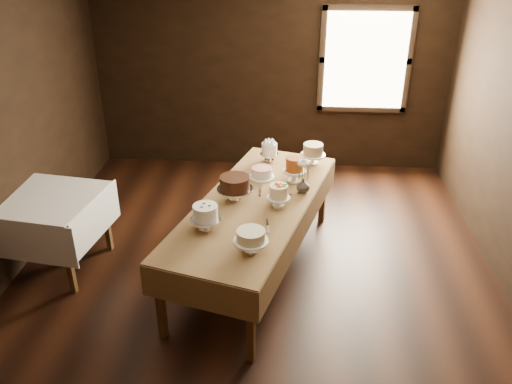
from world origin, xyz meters
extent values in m
cube|color=black|center=(0.00, 0.00, 0.00)|extent=(5.00, 6.00, 0.01)
cube|color=black|center=(0.00, 3.00, 1.40)|extent=(5.00, 0.02, 2.80)
cube|color=#FFEABF|center=(1.30, 2.94, 1.60)|extent=(1.10, 0.05, 1.30)
cube|color=#402A15|center=(-0.75, -0.82, 0.37)|extent=(0.08, 0.08, 0.74)
cube|color=#402A15|center=(-0.08, 1.53, 0.37)|extent=(0.08, 0.08, 0.74)
cube|color=#402A15|center=(0.05, -1.05, 0.37)|extent=(0.08, 0.08, 0.74)
cube|color=#402A15|center=(0.73, 1.30, 0.37)|extent=(0.08, 0.08, 0.74)
cube|color=#402A15|center=(-0.01, 0.24, 0.78)|extent=(1.64, 2.74, 0.04)
cube|color=olive|center=(-0.01, 0.24, 0.81)|extent=(1.71, 2.82, 0.01)
cube|color=#402A15|center=(-2.45, 0.62, 0.39)|extent=(0.06, 0.06, 0.77)
cube|color=#402A15|center=(-1.79, -0.27, 0.39)|extent=(0.06, 0.06, 0.77)
cube|color=#402A15|center=(-1.67, 0.51, 0.39)|extent=(0.06, 0.06, 0.77)
cube|color=#402A15|center=(-2.12, 0.18, 0.79)|extent=(1.01, 1.01, 0.04)
cube|color=white|center=(-2.12, 0.18, 0.82)|extent=(1.10, 1.10, 0.01)
cylinder|color=silver|center=(0.08, 1.25, 0.87)|extent=(0.21, 0.21, 0.10)
cylinder|color=white|center=(0.08, 1.25, 0.98)|extent=(0.25, 0.25, 0.12)
cylinder|color=white|center=(0.58, 1.22, 0.88)|extent=(0.29, 0.29, 0.13)
cylinder|color=tan|center=(0.58, 1.22, 1.01)|extent=(0.28, 0.28, 0.12)
cylinder|color=white|center=(0.02, 0.81, 0.82)|extent=(0.28, 0.28, 0.01)
cylinder|color=white|center=(0.02, 0.81, 0.87)|extent=(0.26, 0.26, 0.09)
cylinder|color=white|center=(0.37, 0.74, 0.89)|extent=(0.25, 0.25, 0.14)
cylinder|color=#AB4D18|center=(0.37, 0.74, 1.03)|extent=(0.26, 0.26, 0.15)
cylinder|color=silver|center=(-0.22, 0.29, 0.88)|extent=(0.36, 0.36, 0.13)
cylinder|color=#33160A|center=(-0.22, 0.29, 1.01)|extent=(0.34, 0.34, 0.13)
cylinder|color=white|center=(0.22, 0.17, 0.87)|extent=(0.23, 0.23, 0.11)
cylinder|color=#FAEBBC|center=(0.22, 0.17, 0.99)|extent=(0.25, 0.25, 0.13)
cylinder|color=silver|center=(-0.41, -0.31, 0.88)|extent=(0.28, 0.28, 0.13)
cylinder|color=white|center=(-0.41, -0.31, 1.01)|extent=(0.31, 0.31, 0.13)
cylinder|color=white|center=(0.02, -0.63, 0.88)|extent=(0.30, 0.30, 0.12)
cylinder|color=beige|center=(0.02, -0.63, 0.98)|extent=(0.32, 0.32, 0.09)
cube|color=silver|center=(0.14, -0.27, 0.82)|extent=(0.05, 0.24, 0.01)
cube|color=silver|center=(0.02, 0.53, 0.82)|extent=(0.03, 0.24, 0.01)
cube|color=silver|center=(0.41, 0.45, 0.82)|extent=(0.23, 0.12, 0.01)
cube|color=silver|center=(-0.42, 0.04, 0.82)|extent=(0.22, 0.15, 0.01)
imported|color=#2D2823|center=(0.46, 0.49, 0.89)|extent=(0.16, 0.16, 0.15)
camera|label=1|loc=(0.33, -4.31, 3.30)|focal=36.71mm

